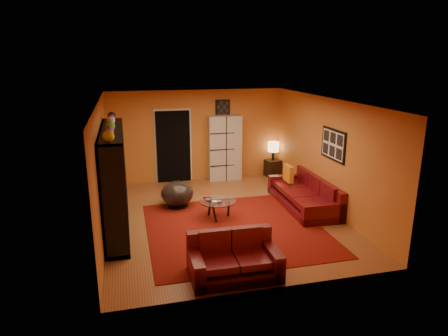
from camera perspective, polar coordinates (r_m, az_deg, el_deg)
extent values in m
plane|color=brown|center=(9.07, -0.27, -6.98)|extent=(6.00, 6.00, 0.00)
plane|color=white|center=(8.42, -0.29, 9.59)|extent=(6.00, 6.00, 0.00)
plane|color=#C26C2A|center=(11.52, -3.85, 4.64)|extent=(6.00, 0.00, 6.00)
plane|color=#C26C2A|center=(5.92, 6.70, -6.11)|extent=(6.00, 0.00, 6.00)
plane|color=#C26C2A|center=(8.44, -17.01, -0.08)|extent=(0.00, 6.00, 6.00)
plane|color=#C26C2A|center=(9.55, 14.46, 1.88)|extent=(0.00, 6.00, 6.00)
cube|color=#5B0E0A|center=(8.47, 1.54, -8.64)|extent=(3.60, 3.60, 0.01)
cube|color=black|center=(11.44, -7.25, 3.04)|extent=(0.95, 0.10, 2.04)
cube|color=black|center=(9.22, 15.35, 3.26)|extent=(0.03, 1.00, 0.70)
cube|color=black|center=(11.54, -0.20, 8.46)|extent=(0.42, 0.03, 0.52)
cube|color=black|center=(8.49, -15.36, -1.61)|extent=(0.45, 3.00, 2.10)
imported|color=black|center=(8.60, -14.99, -1.88)|extent=(0.90, 0.12, 0.52)
cube|color=#500A12|center=(9.82, 11.22, -4.49)|extent=(1.06, 2.44, 0.32)
cube|color=#500A12|center=(9.90, 13.45, -2.84)|extent=(0.26, 2.42, 0.85)
cube|color=#500A12|center=(8.82, 14.12, -5.97)|extent=(0.99, 0.21, 0.62)
cube|color=#500A12|center=(10.75, 8.93, -1.77)|extent=(0.99, 0.21, 0.62)
cube|color=#500A12|center=(9.11, 12.77, -4.10)|extent=(0.79, 0.69, 0.12)
cube|color=#500A12|center=(9.70, 11.10, -2.79)|extent=(0.79, 0.69, 0.12)
cube|color=#500A12|center=(10.30, 9.61, -1.63)|extent=(0.79, 0.69, 0.12)
cube|color=#500A12|center=(6.73, 1.48, -13.97)|extent=(1.47, 0.90, 0.32)
cube|color=#500A12|center=(6.90, 0.76, -10.68)|extent=(1.46, 0.20, 0.85)
cube|color=#500A12|center=(6.83, 6.80, -12.19)|extent=(0.19, 0.88, 0.62)
cube|color=#500A12|center=(6.54, -4.08, -13.43)|extent=(0.19, 0.88, 0.62)
cube|color=#500A12|center=(6.61, 3.93, -11.51)|extent=(0.54, 0.66, 0.12)
cube|color=#500A12|center=(6.49, -0.80, -12.04)|extent=(0.54, 0.66, 0.12)
cube|color=orange|center=(10.24, 9.19, -0.77)|extent=(0.12, 0.42, 0.42)
cylinder|color=silver|center=(8.85, -0.92, -4.73)|extent=(0.82, 0.82, 0.02)
cylinder|color=black|center=(8.98, 0.65, -5.81)|extent=(0.05, 0.05, 0.39)
cylinder|color=black|center=(9.09, -2.04, -5.55)|extent=(0.05, 0.05, 0.39)
cylinder|color=black|center=(8.69, -1.37, -6.56)|extent=(0.05, 0.05, 0.39)
cube|color=beige|center=(11.56, 0.09, 2.89)|extent=(0.96, 0.46, 1.88)
cylinder|color=black|center=(9.71, -6.64, -5.39)|extent=(0.44, 0.44, 0.03)
cylinder|color=black|center=(9.68, -6.65, -4.95)|extent=(0.06, 0.06, 0.15)
ellipsoid|color=#393332|center=(9.60, -6.70, -3.59)|extent=(0.78, 0.78, 0.59)
cube|color=black|center=(12.12, 6.97, 0.01)|extent=(0.48, 0.48, 0.50)
cylinder|color=black|center=(12.03, 7.03, 1.76)|extent=(0.08, 0.08, 0.26)
cylinder|color=#FCD38A|center=(11.96, 7.08, 3.03)|extent=(0.33, 0.33, 0.28)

